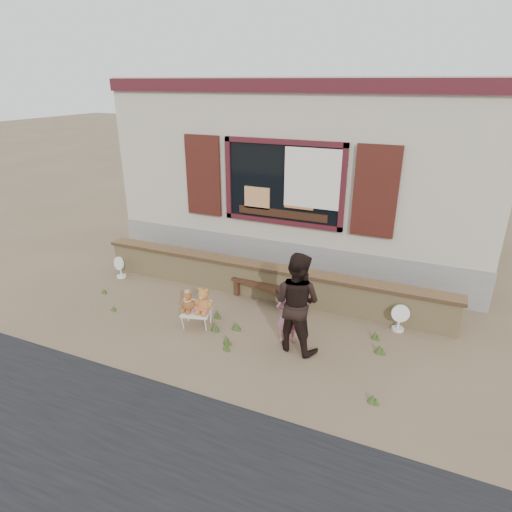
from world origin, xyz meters
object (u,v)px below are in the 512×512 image
at_px(bench, 266,289).
at_px(folding_chair, 197,312).
at_px(teddy_bear_right, 204,300).
at_px(child, 287,315).
at_px(adult, 296,302).
at_px(teddy_bear_left, 188,301).

bearing_deg(bench, folding_chair, -109.21).
height_order(teddy_bear_right, child, child).
distance_m(child, adult, 0.38).
bearing_deg(teddy_bear_right, folding_chair, 180.00).
height_order(folding_chair, teddy_bear_right, teddy_bear_right).
bearing_deg(bench, teddy_bear_left, -112.70).
distance_m(folding_chair, child, 1.61).
xyz_separation_m(teddy_bear_right, adult, (1.62, 0.02, 0.29)).
relative_size(teddy_bear_right, child, 0.46).
bearing_deg(child, folding_chair, -20.57).
height_order(folding_chair, child, child).
relative_size(bench, teddy_bear_left, 3.86).
distance_m(bench, child, 1.38).
xyz_separation_m(teddy_bear_left, adult, (1.89, 0.09, 0.33)).
distance_m(bench, folding_chair, 1.48).
bearing_deg(adult, teddy_bear_left, 13.36).
xyz_separation_m(folding_chair, child, (1.58, 0.16, 0.23)).
bearing_deg(adult, bench, -40.26).
relative_size(folding_chair, teddy_bear_right, 1.24).
bearing_deg(child, teddy_bear_right, -21.44).
distance_m(folding_chair, teddy_bear_left, 0.26).
bearing_deg(teddy_bear_left, child, -8.31).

